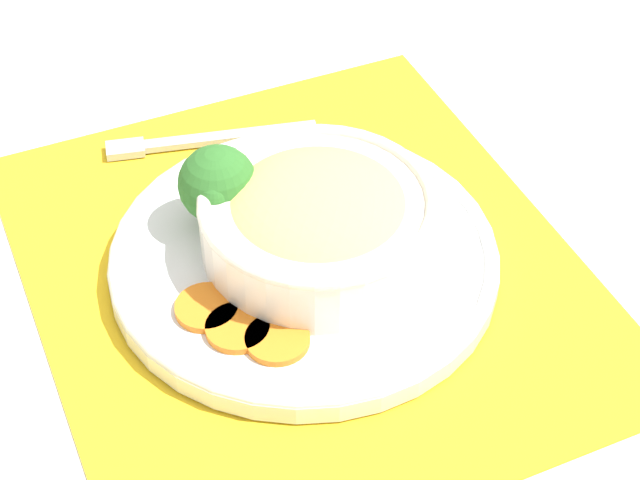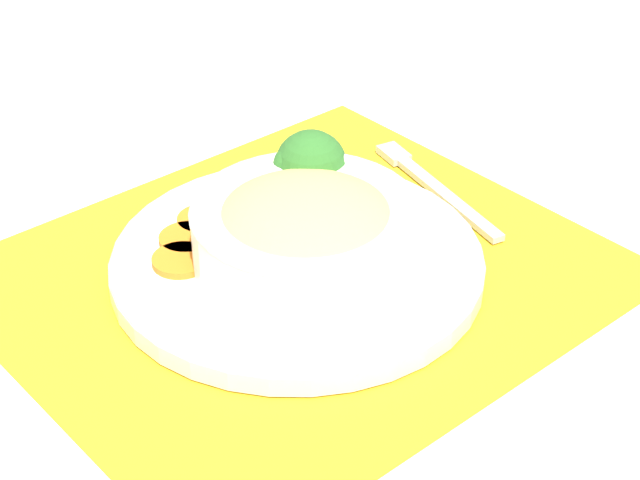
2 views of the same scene
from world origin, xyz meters
TOP-DOWN VIEW (x-y plane):
  - ground_plane at (0.00, 0.00)m, footprint 4.00×4.00m
  - placemat at (0.00, 0.00)m, footprint 0.48×0.42m
  - plate at (0.00, 0.00)m, footprint 0.29×0.29m
  - bowl at (-0.00, -0.01)m, footprint 0.18×0.18m
  - broccoli_floret at (0.05, 0.05)m, footprint 0.06×0.06m
  - carrot_slice_near at (-0.03, 0.09)m, footprint 0.05×0.05m
  - carrot_slice_middle at (-0.06, 0.07)m, footprint 0.05×0.05m
  - carrot_slice_far at (-0.08, 0.05)m, footprint 0.05×0.05m
  - fork at (0.18, 0.04)m, footprint 0.05×0.18m

SIDE VIEW (x-z plane):
  - ground_plane at x=0.00m, z-range 0.00..0.00m
  - placemat at x=0.00m, z-range 0.00..0.00m
  - fork at x=0.18m, z-range 0.00..0.01m
  - plate at x=0.00m, z-range 0.00..0.03m
  - carrot_slice_near at x=-0.03m, z-range 0.02..0.03m
  - carrot_slice_middle at x=-0.06m, z-range 0.02..0.03m
  - carrot_slice_far at x=-0.08m, z-range 0.02..0.03m
  - bowl at x=0.00m, z-range 0.02..0.08m
  - broccoli_floret at x=0.05m, z-range 0.02..0.10m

